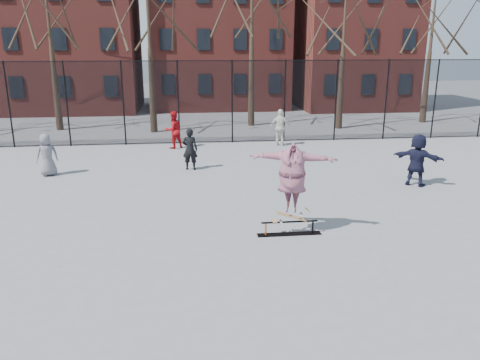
{
  "coord_description": "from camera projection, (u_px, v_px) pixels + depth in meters",
  "views": [
    {
      "loc": [
        -0.94,
        -9.79,
        4.74
      ],
      "look_at": [
        0.31,
        1.5,
        1.42
      ],
      "focal_mm": 35.0,
      "sensor_mm": 36.0,
      "label": 1
    }
  ],
  "objects": [
    {
      "name": "skate_rail",
      "position": [
        289.0,
        229.0,
        12.04
      ],
      "size": [
        1.66,
        0.25,
        0.37
      ],
      "color": "black",
      "rests_on": "ground"
    },
    {
      "name": "bystander_grey",
      "position": [
        47.0,
        155.0,
        17.25
      ],
      "size": [
        0.92,
        0.79,
        1.58
      ],
      "primitive_type": "imported",
      "rotation": [
        0.0,
        0.0,
        3.6
      ],
      "color": "slate",
      "rests_on": "ground"
    },
    {
      "name": "bystander_black",
      "position": [
        190.0,
        149.0,
        18.07
      ],
      "size": [
        0.66,
        0.5,
        1.62
      ],
      "primitive_type": "imported",
      "rotation": [
        0.0,
        0.0,
        2.95
      ],
      "color": "black",
      "rests_on": "ground"
    },
    {
      "name": "rowhouses",
      "position": [
        209.0,
        24.0,
        33.94
      ],
      "size": [
        29.0,
        7.0,
        13.0
      ],
      "color": "maroon",
      "rests_on": "ground"
    },
    {
      "name": "fence",
      "position": [
        207.0,
        101.0,
        22.59
      ],
      "size": [
        34.03,
        0.07,
        4.0
      ],
      "color": "black",
      "rests_on": "ground"
    },
    {
      "name": "bystander_white",
      "position": [
        280.0,
        128.0,
        22.33
      ],
      "size": [
        1.11,
        0.69,
        1.76
      ],
      "primitive_type": "imported",
      "rotation": [
        0.0,
        0.0,
        2.86
      ],
      "color": "silver",
      "rests_on": "ground"
    },
    {
      "name": "bystander_navy",
      "position": [
        417.0,
        160.0,
        16.0
      ],
      "size": [
        1.66,
        1.47,
        1.82
      ],
      "primitive_type": "imported",
      "rotation": [
        0.0,
        0.0,
        2.47
      ],
      "color": "black",
      "rests_on": "ground"
    },
    {
      "name": "skateboard",
      "position": [
        291.0,
        219.0,
        11.97
      ],
      "size": [
        0.87,
        0.21,
        0.1
      ],
      "primitive_type": null,
      "color": "olive",
      "rests_on": "skate_rail"
    },
    {
      "name": "skater",
      "position": [
        292.0,
        184.0,
        11.7
      ],
      "size": [
        2.28,
        1.18,
        1.79
      ],
      "primitive_type": "imported",
      "rotation": [
        0.0,
        0.0,
        -0.28
      ],
      "color": "#61378B",
      "rests_on": "skateboard"
    },
    {
      "name": "ground",
      "position": [
        234.0,
        257.0,
        10.77
      ],
      "size": [
        100.0,
        100.0,
        0.0
      ],
      "primitive_type": "plane",
      "color": "slate"
    },
    {
      "name": "bystander_red",
      "position": [
        173.0,
        130.0,
        21.8
      ],
      "size": [
        1.06,
        1.0,
        1.73
      ],
      "primitive_type": "imported",
      "rotation": [
        0.0,
        0.0,
        3.69
      ],
      "color": "red",
      "rests_on": "ground"
    }
  ]
}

